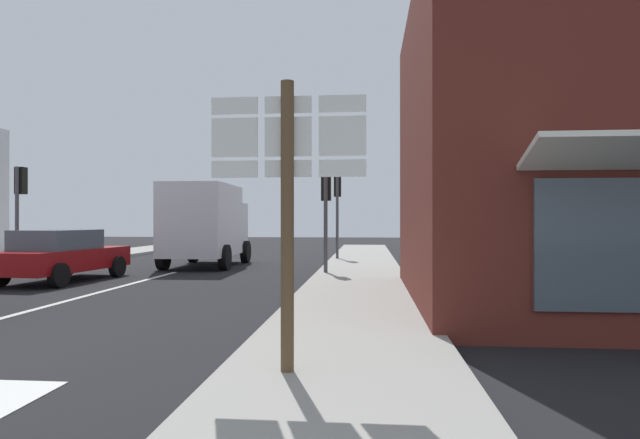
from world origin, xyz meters
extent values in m
plane|color=black|center=(0.00, 10.00, 0.00)|extent=(80.00, 80.00, 0.00)
cube|color=gray|center=(6.17, 8.00, 0.07)|extent=(2.69, 44.00, 0.14)
cube|color=silver|center=(0.00, 6.00, 0.01)|extent=(0.16, 12.00, 0.01)
cube|color=#5B231C|center=(11.84, 5.98, 3.18)|extent=(9.03, 7.59, 6.37)
cube|color=maroon|center=(-2.23, 9.13, 0.62)|extent=(2.13, 4.34, 0.60)
cube|color=#47515B|center=(-2.25, 8.88, 1.19)|extent=(1.74, 2.23, 0.55)
cylinder|color=black|center=(-2.98, 10.55, 0.32)|extent=(0.28, 0.66, 0.64)
cylinder|color=black|center=(-1.23, 10.39, 0.32)|extent=(0.28, 0.66, 0.64)
cylinder|color=black|center=(-3.22, 7.86, 0.32)|extent=(0.28, 0.66, 0.64)
cylinder|color=black|center=(-1.48, 7.70, 0.32)|extent=(0.28, 0.66, 0.64)
cube|color=silver|center=(0.34, 13.77, 1.75)|extent=(2.26, 3.74, 2.60)
cube|color=silver|center=(0.30, 16.27, 1.45)|extent=(2.11, 1.34, 2.00)
cube|color=#47515B|center=(0.30, 16.32, 2.25)|extent=(1.76, 0.13, 0.70)
cylinder|color=black|center=(-0.80, 16.20, 0.45)|extent=(0.30, 0.90, 0.90)
cylinder|color=black|center=(1.40, 16.24, 0.45)|extent=(0.30, 0.90, 0.90)
cylinder|color=black|center=(-0.74, 12.80, 0.45)|extent=(0.30, 0.90, 0.90)
cylinder|color=black|center=(1.46, 12.84, 0.45)|extent=(0.30, 0.90, 0.90)
cylinder|color=brown|center=(5.58, 0.25, 1.60)|extent=(0.14, 0.14, 3.20)
cube|color=white|center=(5.00, 0.30, 2.96)|extent=(0.50, 0.03, 0.18)
cube|color=black|center=(5.00, 0.32, 2.96)|extent=(0.43, 0.01, 0.13)
cube|color=white|center=(5.00, 0.30, 2.62)|extent=(0.50, 0.03, 0.42)
cube|color=black|center=(5.00, 0.32, 2.62)|extent=(0.43, 0.01, 0.32)
cube|color=white|center=(5.00, 0.30, 2.28)|extent=(0.50, 0.03, 0.18)
cube|color=black|center=(5.00, 0.32, 2.28)|extent=(0.43, 0.01, 0.13)
cube|color=white|center=(5.58, 0.30, 2.96)|extent=(0.50, 0.03, 0.18)
cube|color=black|center=(5.58, 0.32, 2.96)|extent=(0.43, 0.01, 0.13)
cube|color=white|center=(5.58, 0.30, 2.62)|extent=(0.50, 0.03, 0.42)
cube|color=black|center=(5.58, 0.32, 2.62)|extent=(0.43, 0.01, 0.32)
cube|color=white|center=(5.58, 0.30, 2.28)|extent=(0.50, 0.03, 0.18)
cube|color=black|center=(5.58, 0.32, 2.28)|extent=(0.43, 0.01, 0.13)
cube|color=white|center=(6.16, 0.30, 2.96)|extent=(0.50, 0.03, 0.18)
cube|color=black|center=(6.16, 0.32, 2.96)|extent=(0.43, 0.01, 0.13)
cube|color=white|center=(6.16, 0.30, 2.62)|extent=(0.50, 0.03, 0.42)
cube|color=black|center=(6.16, 0.32, 2.62)|extent=(0.43, 0.01, 0.32)
cube|color=white|center=(6.16, 0.30, 2.28)|extent=(0.50, 0.03, 0.18)
cube|color=black|center=(6.16, 0.32, 2.28)|extent=(0.43, 0.01, 0.13)
cylinder|color=#47474C|center=(5.13, 17.14, 1.83)|extent=(0.12, 0.12, 3.65)
cube|color=black|center=(5.13, 17.34, 3.20)|extent=(0.30, 0.28, 0.90)
sphere|color=#360303|center=(5.13, 17.48, 3.47)|extent=(0.18, 0.18, 0.18)
sphere|color=#3C2303|center=(5.13, 17.48, 3.19)|extent=(0.18, 0.18, 0.18)
sphere|color=#0CA526|center=(5.13, 17.48, 2.91)|extent=(0.18, 0.18, 0.18)
cylinder|color=#47474C|center=(-5.13, 11.28, 1.76)|extent=(0.12, 0.12, 3.52)
cube|color=black|center=(-5.13, 11.48, 3.07)|extent=(0.30, 0.28, 0.90)
sphere|color=#360303|center=(-5.13, 11.62, 3.34)|extent=(0.18, 0.18, 0.18)
sphere|color=#3C2303|center=(-5.13, 11.62, 3.06)|extent=(0.18, 0.18, 0.18)
sphere|color=#0CA526|center=(-5.13, 11.62, 2.78)|extent=(0.18, 0.18, 0.18)
cylinder|color=#47474C|center=(5.13, 11.02, 1.63)|extent=(0.12, 0.12, 3.25)
cube|color=black|center=(5.13, 11.22, 2.80)|extent=(0.30, 0.28, 0.90)
sphere|color=#360303|center=(5.13, 11.36, 3.07)|extent=(0.18, 0.18, 0.18)
sphere|color=#3C2303|center=(5.13, 11.36, 2.79)|extent=(0.18, 0.18, 0.18)
sphere|color=#0CA526|center=(5.13, 11.36, 2.51)|extent=(0.18, 0.18, 0.18)
camera|label=1|loc=(6.44, -5.31, 1.72)|focal=29.91mm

